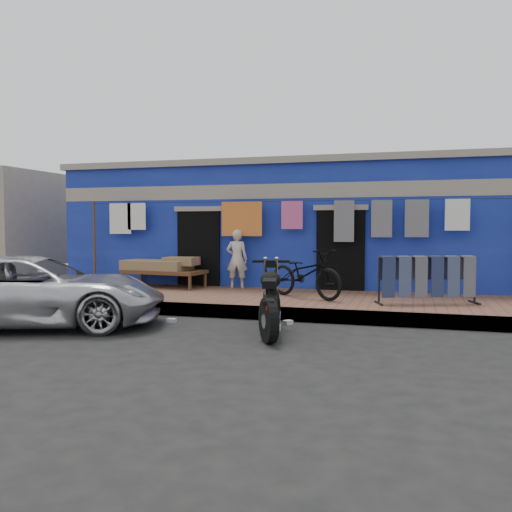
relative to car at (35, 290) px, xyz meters
The scene contains 14 objects.
ground 3.38m from the car, ahead, with size 80.00×80.00×0.00m, color black.
sidewalk 4.62m from the car, 43.86° to the left, with size 28.00×3.00×0.25m, color brown.
curb 3.77m from the car, 27.61° to the left, with size 28.00×0.10×0.25m, color gray.
building 7.97m from the car, 65.21° to the left, with size 12.20×5.20×3.36m.
clothesline 5.65m from the car, 53.41° to the left, with size 10.06×0.06×2.10m.
car is the anchor object (origin of this frame).
seated_person 4.91m from the car, 63.32° to the left, with size 0.50×0.33×1.39m, color beige.
bicycle 5.15m from the car, 37.26° to the left, with size 0.67×1.90×1.23m, color black.
motorcycle 4.06m from the car, ahead, with size 1.02×1.88×1.15m, color black, non-canonical shape.
charpoy 4.16m from the car, 84.05° to the left, with size 2.17×1.22×0.70m, color brown, non-canonical shape.
jeans_rack 7.11m from the car, 24.31° to the left, with size 1.98×1.02×0.94m, color black, non-canonical shape.
litter_a 2.38m from the car, 25.94° to the left, with size 0.16×0.12×0.07m, color silver.
litter_b 4.39m from the car, 18.52° to the left, with size 0.15×0.12×0.08m, color silver.
litter_c 4.17m from the car, 12.00° to the left, with size 0.21×0.17×0.09m, color silver.
Camera 1 is at (2.91, -7.98, 1.73)m, focal length 38.00 mm.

